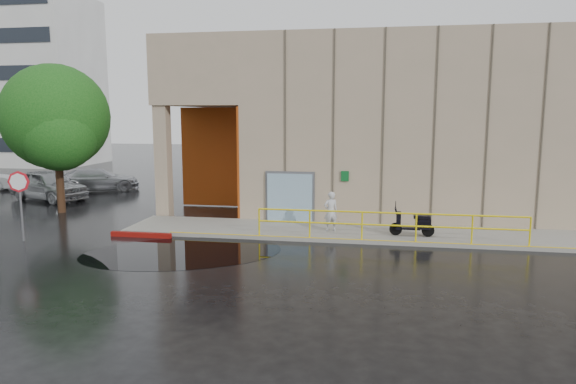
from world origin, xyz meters
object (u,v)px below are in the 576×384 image
person (331,211)px  red_curb (141,235)px  car_c (98,180)px  car_a (48,185)px  stop_sign (19,190)px  scooter (413,217)px  tree_near (56,121)px

person → red_curb: 7.30m
car_c → car_a: bearing=137.5°
red_curb → car_a: 11.31m
stop_sign → red_curb: (4.00, 1.30, -1.80)m
scooter → car_c: size_ratio=0.34×
car_a → scooter: bearing=-86.1°
stop_sign → tree_near: 5.98m
scooter → car_a: 19.75m
red_curb → car_a: (-8.73, 7.16, 0.73)m
stop_sign → tree_near: tree_near is taller
red_curb → scooter: bearing=7.3°
stop_sign → car_a: stop_sign is taller
scooter → person: bearing=175.5°
car_c → red_curb: bearing=-171.4°
person → tree_near: (-12.86, 2.23, 3.38)m
car_a → car_c: (0.91, 3.46, -0.12)m
car_a → car_c: size_ratio=1.00×
stop_sign → car_a: bearing=130.2°
car_c → tree_near: (2.02, -6.75, 3.60)m
car_a → person: bearing=-88.1°
person → car_a: (-15.79, 5.52, -0.10)m
person → car_c: person is taller
person → car_c: (-14.88, 8.98, -0.22)m
car_c → person: bearing=-148.8°
person → scooter: size_ratio=0.93×
car_a → car_c: 3.58m
car_c → tree_near: bearing=168.9°
scooter → tree_near: bearing=172.6°
red_curb → tree_near: size_ratio=0.35×
person → scooter: 3.09m
red_curb → tree_near: bearing=146.3°
person → red_curb: bearing=-11.6°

